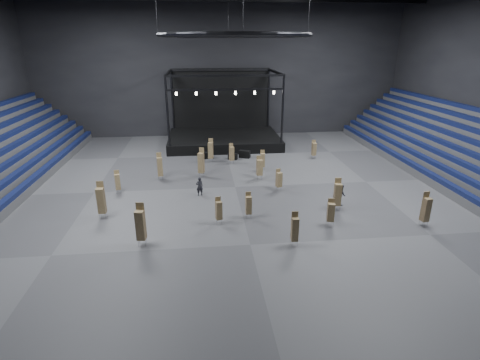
{
  "coord_description": "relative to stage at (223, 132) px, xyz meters",
  "views": [
    {
      "loc": [
        -2.97,
        -31.81,
        12.44
      ],
      "look_at": [
        0.23,
        -2.0,
        1.4
      ],
      "focal_mm": 28.0,
      "sensor_mm": 36.0,
      "label": 1
    }
  ],
  "objects": [
    {
      "name": "chair_stack_10",
      "position": [
        3.78,
        -17.51,
        -0.38
      ],
      "size": [
        0.58,
        0.58,
        2.01
      ],
      "rotation": [
        0.0,
        0.0,
        0.33
      ],
      "color": "silver",
      "rests_on": "floor"
    },
    {
      "name": "chair_stack_8",
      "position": [
        12.77,
        -25.38,
        -0.12
      ],
      "size": [
        0.55,
        0.55,
        2.59
      ],
      "rotation": [
        0.0,
        0.0,
        0.13
      ],
      "color": "silver",
      "rests_on": "floor"
    },
    {
      "name": "chair_stack_16",
      "position": [
        -1.94,
        -8.22,
        -0.1
      ],
      "size": [
        0.62,
        0.62,
        2.62
      ],
      "rotation": [
        0.0,
        0.0,
        -0.25
      ],
      "color": "silver",
      "rests_on": "floor"
    },
    {
      "name": "chair_stack_1",
      "position": [
        2.53,
        -14.43,
        -0.21
      ],
      "size": [
        0.58,
        0.58,
        2.33
      ],
      "rotation": [
        0.0,
        0.0,
        0.08
      ],
      "color": "silver",
      "rests_on": "floor"
    },
    {
      "name": "wall_front",
      "position": [
        -0.0,
        -37.24,
        7.55
      ],
      "size": [
        50.0,
        0.2,
        18.0
      ],
      "primitive_type": "cube",
      "color": "black",
      "rests_on": "ground"
    },
    {
      "name": "chair_stack_13",
      "position": [
        9.75,
        -8.22,
        -0.32
      ],
      "size": [
        0.49,
        0.49,
        2.14
      ],
      "rotation": [
        0.0,
        0.0,
        0.06
      ],
      "color": "silver",
      "rests_on": "floor"
    },
    {
      "name": "chair_stack_9",
      "position": [
        -3.02,
        -13.1,
        0.03
      ],
      "size": [
        0.68,
        0.68,
        2.92
      ],
      "rotation": [
        0.0,
        0.0,
        -0.43
      ],
      "color": "silver",
      "rests_on": "floor"
    },
    {
      "name": "truss_ring",
      "position": [
        -0.0,
        -16.24,
        11.55
      ],
      "size": [
        12.3,
        12.3,
        5.15
      ],
      "color": "black",
      "rests_on": "ceiling"
    },
    {
      "name": "crew_member",
      "position": [
        8.19,
        -21.02,
        -0.6
      ],
      "size": [
        0.65,
        0.83,
        1.7
      ],
      "primitive_type": "imported",
      "rotation": [
        0.0,
        0.0,
        1.58
      ],
      "color": "black",
      "rests_on": "floor"
    },
    {
      "name": "chair_stack_6",
      "position": [
        3.26,
        -11.75,
        -0.33
      ],
      "size": [
        0.46,
        0.46,
        2.14
      ],
      "rotation": [
        0.0,
        0.0,
        -0.05
      ],
      "color": "silver",
      "rests_on": "floor"
    },
    {
      "name": "chair_stack_11",
      "position": [
        -10.49,
        -21.6,
        0.03
      ],
      "size": [
        0.55,
        0.55,
        2.9
      ],
      "rotation": [
        0.0,
        0.0,
        -0.0
      ],
      "color": "silver",
      "rests_on": "floor"
    },
    {
      "name": "flight_case_left",
      "position": [
        -2.23,
        -6.92,
        -1.09
      ],
      "size": [
        1.17,
        0.77,
        0.72
      ],
      "primitive_type": "cube",
      "rotation": [
        0.0,
        0.0,
        0.23
      ],
      "color": "black",
      "rests_on": "floor"
    },
    {
      "name": "chair_stack_12",
      "position": [
        -7.01,
        -26.01,
        0.06
      ],
      "size": [
        0.63,
        0.63,
        2.95
      ],
      "rotation": [
        0.0,
        0.0,
        -0.15
      ],
      "color": "silver",
      "rests_on": "floor"
    },
    {
      "name": "chair_stack_7",
      "position": [
        -10.32,
        -16.6,
        -0.35
      ],
      "size": [
        0.53,
        0.53,
        2.08
      ],
      "rotation": [
        0.0,
        0.0,
        0.22
      ],
      "color": "silver",
      "rests_on": "floor"
    },
    {
      "name": "flight_case_mid",
      "position": [
        0.54,
        -7.6,
        -1.11
      ],
      "size": [
        1.15,
        0.89,
        0.68
      ],
      "primitive_type": "cube",
      "rotation": [
        0.0,
        0.0,
        -0.43
      ],
      "color": "black",
      "rests_on": "floor"
    },
    {
      "name": "chair_stack_4",
      "position": [
        -6.96,
        -13.52,
        -0.09
      ],
      "size": [
        0.57,
        0.57,
        2.67
      ],
      "rotation": [
        0.0,
        0.0,
        0.18
      ],
      "color": "silver",
      "rests_on": "floor"
    },
    {
      "name": "bleachers_right",
      "position": [
        22.94,
        -16.24,
        0.28
      ],
      "size": [
        7.2,
        40.0,
        6.4
      ],
      "color": "#474749",
      "rests_on": "floor"
    },
    {
      "name": "chair_stack_5",
      "position": [
        6.07,
        -24.63,
        -0.34
      ],
      "size": [
        0.58,
        0.58,
        2.06
      ],
      "rotation": [
        0.0,
        0.0,
        -0.2
      ],
      "color": "silver",
      "rests_on": "floor"
    },
    {
      "name": "stage",
      "position": [
        0.0,
        0.0,
        0.0
      ],
      "size": [
        14.0,
        10.0,
        9.2
      ],
      "color": "black",
      "rests_on": "floor"
    },
    {
      "name": "wall_back",
      "position": [
        -0.0,
        4.76,
        7.55
      ],
      "size": [
        50.0,
        0.2,
        18.0
      ],
      "primitive_type": "cube",
      "color": "black",
      "rests_on": "ground"
    },
    {
      "name": "chair_stack_14",
      "position": [
        7.47,
        -22.07,
        -0.08
      ],
      "size": [
        0.59,
        0.59,
        2.63
      ],
      "rotation": [
        0.0,
        0.0,
        -0.13
      ],
      "color": "silver",
      "rests_on": "floor"
    },
    {
      "name": "chair_stack_0",
      "position": [
        0.3,
        -9.15,
        -0.28
      ],
      "size": [
        0.56,
        0.56,
        2.25
      ],
      "rotation": [
        0.0,
        0.0,
        0.25
      ],
      "color": "silver",
      "rests_on": "floor"
    },
    {
      "name": "floor",
      "position": [
        -0.0,
        -16.24,
        -1.45
      ],
      "size": [
        50.0,
        50.0,
        0.0
      ],
      "primitive_type": "plane",
      "color": "#474749",
      "rests_on": "ground"
    },
    {
      "name": "chair_stack_15",
      "position": [
        2.83,
        -27.09,
        -0.24
      ],
      "size": [
        0.45,
        0.45,
        2.35
      ],
      "rotation": [
        0.0,
        0.0,
        -0.04
      ],
      "color": "silver",
      "rests_on": "floor"
    },
    {
      "name": "man_center",
      "position": [
        -3.23,
        -17.91,
        -0.62
      ],
      "size": [
        0.68,
        0.54,
        1.65
      ],
      "primitive_type": "imported",
      "rotation": [
        0.0,
        0.0,
        3.4
      ],
      "color": "black",
      "rests_on": "floor"
    },
    {
      "name": "flight_case_right",
      "position": [
        1.96,
        -7.07,
        -1.03
      ],
      "size": [
        1.4,
        1.06,
        0.83
      ],
      "primitive_type": "cube",
      "rotation": [
        0.0,
        0.0,
        -0.4
      ],
      "color": "black",
      "rests_on": "floor"
    },
    {
      "name": "chair_stack_2",
      "position": [
        -1.87,
        -23.42,
        -0.37
      ],
      "size": [
        0.52,
        0.52,
        2.05
      ],
      "rotation": [
        0.0,
        0.0,
        0.23
      ],
      "color": "silver",
      "rests_on": "floor"
    },
    {
      "name": "chair_stack_3",
      "position": [
        0.4,
        -22.71,
        -0.38
      ],
      "size": [
        0.45,
        0.45,
        2.05
      ],
      "rotation": [
        0.0,
        0.0,
        0.07
      ],
      "color": "silver",
      "rests_on": "floor"
    }
  ]
}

